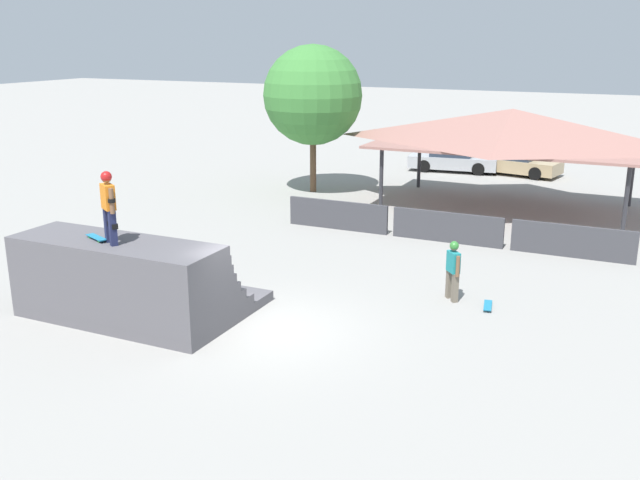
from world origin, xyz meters
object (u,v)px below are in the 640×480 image
Objects in this scene: bystander_walking at (453,266)px; tree_beside_pavilion at (313,95)px; skateboard_on_deck at (97,238)px; parked_car_silver at (453,160)px; parked_car_tan at (516,163)px; skater_on_deck at (108,202)px; skateboard_on_ground at (488,306)px.

tree_beside_pavilion is (-9.32, 10.88, 3.34)m from bystander_walking.
skateboard_on_deck is 0.18× the size of parked_car_silver.
tree_beside_pavilion is 9.57m from parked_car_silver.
bystander_walking is at bearing -81.73° from parked_car_silver.
tree_beside_pavilion is 1.39× the size of parked_car_silver.
tree_beside_pavilion is at bearing -121.55° from parked_car_tan.
skater_on_deck is 1.08m from skateboard_on_deck.
bystander_walking reaches higher than skateboard_on_ground.
bystander_walking is at bearing -111.38° from skateboard_on_ground.
bystander_walking is 19.04m from parked_car_tan.
skater_on_deck is at bearing -101.46° from parked_car_silver.
bystander_walking is at bearing 68.94° from skater_on_deck.
parked_car_tan is at bearing 1.13° from parked_car_silver.
skater_on_deck is at bearing -90.54° from parked_car_tan.
bystander_walking is at bearing -49.42° from tree_beside_pavilion.
parked_car_silver is 3.18m from parked_car_tan.
skateboard_on_deck is 24.70m from parked_car_tan.
skateboard_on_deck is 0.18× the size of parked_car_tan.
skater_on_deck is at bearing -81.52° from tree_beside_pavilion.
skateboard_on_deck is 16.17m from tree_beside_pavilion.
skater_on_deck reaches higher than parked_car_tan.
tree_beside_pavilion reaches higher than skateboard_on_ground.
bystander_walking is (7.46, 5.03, -1.17)m from skateboard_on_deck.
parked_car_silver is at bearing 117.56° from skater_on_deck.
skateboard_on_deck is at bearing -158.03° from skater_on_deck.
parked_car_tan is (3.15, 0.43, -0.00)m from parked_car_silver.
parked_car_silver is (-5.93, 18.73, 0.54)m from skateboard_on_ground.
parked_car_silver is at bearing -26.09° from bystander_walking.
skateboard_on_ground is at bearing 64.26° from skater_on_deck.
tree_beside_pavilion is 11.66m from parked_car_tan.
bystander_walking is (6.93, 5.13, -2.11)m from skater_on_deck.
skateboard_on_ground is (7.95, 4.93, -3.01)m from skater_on_deck.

